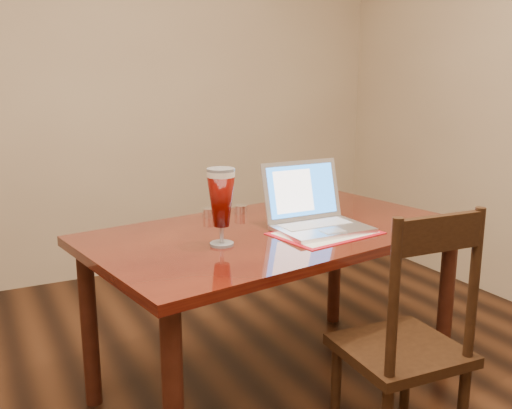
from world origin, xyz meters
TOP-DOWN VIEW (x-y plane):
  - dining_table at (0.53, 0.73)m, footprint 1.63×1.08m
  - dining_chair at (0.69, 0.12)m, footprint 0.41×0.39m

SIDE VIEW (x-z plane):
  - dining_chair at x=0.69m, z-range -0.03..0.89m
  - dining_table at x=0.53m, z-range 0.14..1.13m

